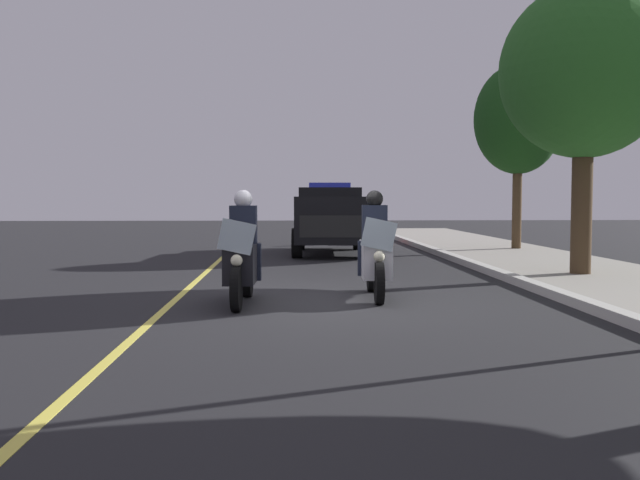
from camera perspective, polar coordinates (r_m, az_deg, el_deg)
name	(u,v)px	position (r m, az deg, el deg)	size (l,w,h in m)	color
ground_plane	(323,301)	(10.73, 0.21, -5.07)	(80.00, 80.00, 0.00)	black
curb_strip	(560,295)	(11.52, 19.11, -4.30)	(48.00, 0.24, 0.15)	#B7B5AD
lane_stripe_center	(173,302)	(10.86, -12.03, -5.02)	(48.00, 0.12, 0.01)	#E0D14C
police_motorcycle_lead_left	(242,258)	(10.49, -6.42, -1.44)	(2.14, 0.59, 1.72)	black
police_motorcycle_lead_right	(375,254)	(11.12, 4.57, -1.16)	(2.14, 0.59, 1.72)	black
police_suv	(330,217)	(20.05, 0.81, 1.93)	(4.98, 2.25, 2.05)	black
cyclist_background	(375,220)	(24.60, 4.51, 1.68)	(1.76, 0.33, 1.69)	black
tree_mid_block	(585,72)	(14.87, 20.94, 12.76)	(3.29, 3.29, 5.69)	#42301E
tree_far_back	(518,120)	(21.67, 16.01, 9.49)	(2.61, 2.61, 5.48)	#4C3823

